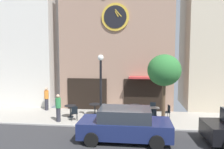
% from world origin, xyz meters
% --- Properties ---
extents(ground_plane, '(27.89, 10.39, 0.13)m').
position_xyz_m(ground_plane, '(0.00, -1.14, -0.02)').
color(ground_plane, '#9E998E').
extents(clock_building, '(8.35, 3.36, 11.78)m').
position_xyz_m(clock_building, '(-0.66, 5.09, 6.06)').
color(clock_building, '#9E7A66').
rests_on(clock_building, ground_plane).
extents(neighbor_building_left, '(5.14, 4.81, 15.73)m').
position_xyz_m(neighbor_building_left, '(-8.18, 6.44, 7.87)').
color(neighbor_building_left, silver).
rests_on(neighbor_building_left, ground_plane).
extents(street_lamp, '(0.36, 0.36, 4.05)m').
position_xyz_m(street_lamp, '(-1.23, 1.10, 2.06)').
color(street_lamp, black).
rests_on(street_lamp, ground_plane).
extents(street_tree, '(1.84, 1.65, 4.07)m').
position_xyz_m(street_tree, '(2.40, 0.55, 3.16)').
color(street_tree, brown).
rests_on(street_tree, ground_plane).
extents(cafe_table_leftmost, '(0.77, 0.77, 0.77)m').
position_xyz_m(cafe_table_leftmost, '(-3.35, 1.81, 0.56)').
color(cafe_table_leftmost, black).
rests_on(cafe_table_leftmost, ground_plane).
extents(cafe_table_near_curb, '(0.79, 0.79, 0.72)m').
position_xyz_m(cafe_table_near_curb, '(-1.90, 2.64, 0.54)').
color(cafe_table_near_curb, black).
rests_on(cafe_table_near_curb, ground_plane).
extents(cafe_table_near_door, '(0.67, 0.67, 0.74)m').
position_xyz_m(cafe_table_near_door, '(0.81, 2.67, 0.51)').
color(cafe_table_near_door, black).
rests_on(cafe_table_near_door, ground_plane).
extents(cafe_table_center_right, '(0.70, 0.70, 0.75)m').
position_xyz_m(cafe_table_center_right, '(1.97, 1.94, 0.53)').
color(cafe_table_center_right, black).
rests_on(cafe_table_center_right, ground_plane).
extents(cafe_chair_facing_street, '(0.45, 0.45, 0.90)m').
position_xyz_m(cafe_chair_facing_street, '(1.89, 1.07, 0.53)').
color(cafe_chair_facing_street, black).
rests_on(cafe_chair_facing_street, ground_plane).
extents(cafe_chair_by_entrance, '(0.56, 0.56, 0.90)m').
position_xyz_m(cafe_chair_by_entrance, '(-1.32, 2.06, 0.53)').
color(cafe_chair_by_entrance, black).
rests_on(cafe_chair_by_entrance, ground_plane).
extents(cafe_chair_near_lamp, '(0.48, 0.48, 0.90)m').
position_xyz_m(cafe_chair_near_lamp, '(2.83, 2.09, 0.53)').
color(cafe_chair_near_lamp, black).
rests_on(cafe_chair_near_lamp, ground_plane).
extents(cafe_chair_right_end, '(0.54, 0.54, 0.90)m').
position_xyz_m(cafe_chair_right_end, '(-2.89, 1.11, 0.53)').
color(cafe_chair_right_end, black).
rests_on(cafe_chair_right_end, ground_plane).
extents(cafe_chair_curbside, '(0.41, 0.41, 0.90)m').
position_xyz_m(cafe_chair_curbside, '(1.98, 2.74, 0.53)').
color(cafe_chair_curbside, black).
rests_on(cafe_chair_curbside, ground_plane).
extents(pedestrian_green, '(0.41, 0.41, 1.67)m').
position_xyz_m(pedestrian_green, '(-3.79, 0.83, 0.86)').
color(pedestrian_green, '#2D2D38').
rests_on(pedestrian_green, ground_plane).
extents(pedestrian_orange, '(0.40, 0.40, 1.67)m').
position_xyz_m(pedestrian_orange, '(-5.63, 3.38, 0.86)').
color(pedestrian_orange, '#2D2D38').
rests_on(pedestrian_orange, ground_plane).
extents(parked_car_navy, '(4.30, 2.02, 1.55)m').
position_xyz_m(parked_car_navy, '(0.38, -1.63, 0.76)').
color(parked_car_navy, navy).
rests_on(parked_car_navy, ground_plane).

